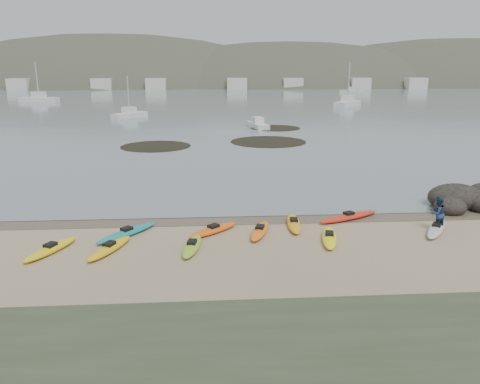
{
  "coord_description": "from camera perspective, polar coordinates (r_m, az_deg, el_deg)",
  "views": [
    {
      "loc": [
        -1.73,
        -25.51,
        8.45
      ],
      "look_at": [
        0.0,
        0.0,
        1.5
      ],
      "focal_mm": 35.0,
      "sensor_mm": 36.0,
      "label": 1
    }
  ],
  "objects": [
    {
      "name": "moored_boats",
      "position": [
        106.64,
        -2.81,
        10.95
      ],
      "size": [
        93.17,
        87.52,
        1.27
      ],
      "color": "silver",
      "rests_on": "ground"
    },
    {
      "name": "wet_sand",
      "position": [
        26.64,
        0.04,
        -3.28
      ],
      "size": [
        60.0,
        60.0,
        0.0
      ],
      "primitive_type": "plane",
      "color": "brown",
      "rests_on": "ground"
    },
    {
      "name": "far_hills",
      "position": [
        224.62,
        6.77,
        8.87
      ],
      "size": [
        550.0,
        135.0,
        80.0
      ],
      "color": "#384235",
      "rests_on": "ground"
    },
    {
      "name": "far_town",
      "position": [
        170.8,
        -1.32,
        13.04
      ],
      "size": [
        199.0,
        5.0,
        4.0
      ],
      "color": "beige",
      "rests_on": "ground"
    },
    {
      "name": "person_east",
      "position": [
        26.7,
        22.95,
        -2.43
      ],
      "size": [
        1.04,
        0.91,
        1.82
      ],
      "primitive_type": "imported",
      "rotation": [
        0.0,
        0.0,
        3.42
      ],
      "color": "navy",
      "rests_on": "ground"
    },
    {
      "name": "rock_cluster",
      "position": [
        31.97,
        25.9,
        -1.26
      ],
      "size": [
        5.19,
        3.8,
        1.7
      ],
      "color": "black",
      "rests_on": "ground"
    },
    {
      "name": "kayaks",
      "position": [
        23.94,
        0.45,
        -5.03
      ],
      "size": [
        21.63,
        6.72,
        0.34
      ],
      "color": "#F45C15",
      "rests_on": "ground"
    },
    {
      "name": "water",
      "position": [
        325.62,
        -3.68,
        13.69
      ],
      "size": [
        1200.0,
        1200.0,
        0.0
      ],
      "primitive_type": "plane",
      "color": "slate",
      "rests_on": "ground"
    },
    {
      "name": "ground",
      "position": [
        26.92,
        -0.0,
        -3.08
      ],
      "size": [
        600.0,
        600.0,
        0.0
      ],
      "primitive_type": "plane",
      "color": "tan",
      "rests_on": "ground"
    },
    {
      "name": "kelp_mats",
      "position": [
        55.6,
        -0.23,
        6.49
      ],
      "size": [
        22.14,
        21.32,
        0.04
      ],
      "color": "black",
      "rests_on": "water"
    }
  ]
}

